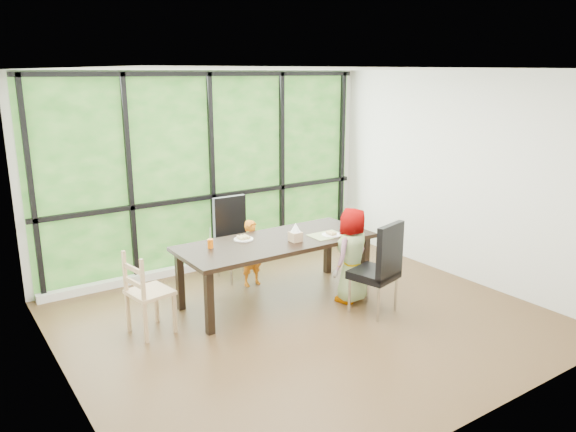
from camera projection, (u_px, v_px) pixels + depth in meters
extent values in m
plane|color=black|center=(305.00, 319.00, 6.15)|extent=(5.00, 5.00, 0.00)
plane|color=silver|center=(210.00, 171.00, 7.61)|extent=(5.00, 0.00, 5.00)
cube|color=#1E4B16|center=(211.00, 171.00, 7.59)|extent=(4.80, 0.02, 2.65)
cube|color=silver|center=(217.00, 262.00, 7.86)|extent=(4.80, 0.12, 0.10)
cube|color=black|center=(276.00, 270.00, 6.61)|extent=(2.44, 1.19, 0.75)
cube|color=black|center=(237.00, 239.00, 7.26)|extent=(0.47, 0.47, 1.08)
cube|color=black|center=(374.00, 267.00, 6.21)|extent=(0.56, 0.56, 1.08)
cube|color=tan|center=(150.00, 292.00, 5.74)|extent=(0.47, 0.48, 0.90)
imported|color=orange|center=(252.00, 253.00, 7.05)|extent=(0.32, 0.21, 0.86)
imported|color=gray|center=(350.00, 255.00, 6.51)|extent=(0.65, 0.52, 1.15)
cube|color=tan|center=(327.00, 235.00, 6.69)|extent=(0.41, 0.30, 0.01)
cylinder|color=white|center=(244.00, 239.00, 6.52)|extent=(0.23, 0.23, 0.01)
cylinder|color=white|center=(331.00, 235.00, 6.69)|extent=(0.24, 0.24, 0.01)
cylinder|color=orange|center=(210.00, 244.00, 6.21)|extent=(0.07, 0.07, 0.10)
cylinder|color=green|center=(355.00, 227.00, 6.83)|extent=(0.09, 0.09, 0.13)
cylinder|color=white|center=(344.00, 222.00, 7.17)|extent=(0.08, 0.08, 0.08)
cube|color=tan|center=(296.00, 237.00, 6.45)|extent=(0.13, 0.13, 0.11)
cylinder|color=white|center=(210.00, 236.00, 6.18)|extent=(0.01, 0.04, 0.20)
cylinder|color=pink|center=(356.00, 218.00, 6.80)|extent=(0.01, 0.04, 0.20)
cone|color=white|center=(296.00, 227.00, 6.43)|extent=(0.12, 0.12, 0.11)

